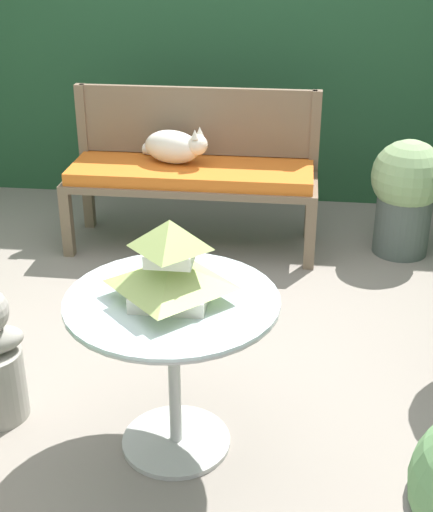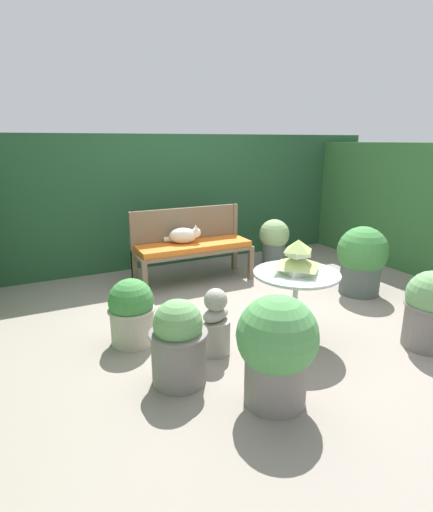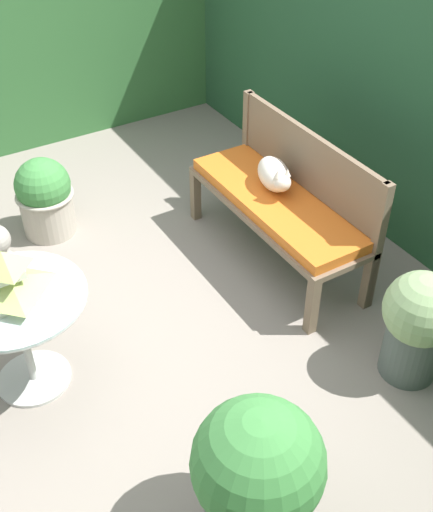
% 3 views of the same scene
% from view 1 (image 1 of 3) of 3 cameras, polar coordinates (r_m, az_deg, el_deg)
% --- Properties ---
extents(ground, '(30.00, 30.00, 0.00)m').
position_cam_1_polar(ground, '(3.23, -2.17, -7.98)').
color(ground, gray).
extents(foliage_hedge_back, '(6.40, 0.87, 1.78)m').
position_cam_1_polar(foliage_hedge_back, '(5.20, 1.98, 15.66)').
color(foliage_hedge_back, '#234C2D').
rests_on(foliage_hedge_back, ground).
extents(garden_bench, '(1.44, 0.49, 0.50)m').
position_cam_1_polar(garden_bench, '(4.11, -2.01, 6.21)').
color(garden_bench, brown).
rests_on(garden_bench, ground).
extents(bench_backrest, '(1.44, 0.06, 0.90)m').
position_cam_1_polar(bench_backrest, '(4.26, -1.58, 10.02)').
color(bench_backrest, brown).
rests_on(bench_backrest, ground).
extents(cat, '(0.42, 0.31, 0.22)m').
position_cam_1_polar(cat, '(4.12, -3.40, 8.73)').
color(cat, silver).
rests_on(cat, garden_bench).
extents(patio_table, '(0.74, 0.74, 0.62)m').
position_cam_1_polar(patio_table, '(2.48, -3.51, -6.03)').
color(patio_table, '#B7B7B2').
rests_on(patio_table, ground).
extents(pagoda_birdhouse, '(0.34, 0.34, 0.29)m').
position_cam_1_polar(pagoda_birdhouse, '(2.36, -3.67, -0.81)').
color(pagoda_birdhouse, silver).
rests_on(pagoda_birdhouse, patio_table).
extents(potted_plant_hedge_corner, '(0.41, 0.41, 0.67)m').
position_cam_1_polar(potted_plant_hedge_corner, '(4.19, 14.92, 4.94)').
color(potted_plant_hedge_corner, '#4C5651').
rests_on(potted_plant_hedge_corner, ground).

